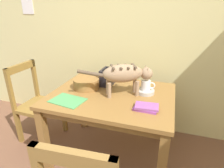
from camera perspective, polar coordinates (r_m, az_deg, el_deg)
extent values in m
cube|color=beige|center=(2.33, 3.25, 15.98)|extent=(4.36, 0.10, 2.50)
cube|color=white|center=(2.87, -24.36, 20.62)|extent=(0.17, 0.01, 0.17)
cube|color=olive|center=(1.79, 0.00, -3.48)|extent=(1.15, 0.91, 0.03)
cube|color=brown|center=(1.82, 0.00, -4.97)|extent=(1.07, 0.83, 0.07)
cube|color=olive|center=(1.91, -19.91, -16.29)|extent=(0.07, 0.07, 0.70)
cube|color=olive|center=(2.48, -8.79, -5.71)|extent=(0.07, 0.07, 0.70)
cube|color=olive|center=(2.26, 16.28, -9.37)|extent=(0.07, 0.07, 0.70)
ellipsoid|color=#9A7B5C|center=(1.69, 3.30, 3.26)|extent=(0.40, 0.30, 0.17)
cube|color=brown|center=(1.65, 0.19, 5.23)|extent=(0.08, 0.13, 0.01)
cube|color=brown|center=(1.66, 2.41, 5.33)|extent=(0.08, 0.13, 0.01)
cube|color=brown|center=(1.68, 4.59, 5.43)|extent=(0.08, 0.13, 0.01)
cube|color=brown|center=(1.69, 6.73, 5.52)|extent=(0.08, 0.13, 0.01)
cylinder|color=#9A7B5C|center=(1.81, 6.93, -0.39)|extent=(0.04, 0.04, 0.14)
cylinder|color=#9A7B5C|center=(1.74, 7.67, -1.39)|extent=(0.04, 0.04, 0.14)
cylinder|color=#9A7B5C|center=(1.75, -1.24, -0.95)|extent=(0.04, 0.04, 0.14)
cylinder|color=#9A7B5C|center=(1.68, -0.83, -2.00)|extent=(0.04, 0.04, 0.14)
sphere|color=#9A7B5C|center=(1.76, 10.50, 3.17)|extent=(0.11, 0.11, 0.11)
cone|color=#9A7B5C|center=(1.77, 10.26, 5.00)|extent=(0.04, 0.04, 0.05)
cone|color=#9A7B5C|center=(1.71, 10.96, 4.37)|extent=(0.04, 0.04, 0.05)
cylinder|color=brown|center=(1.64, -6.59, 3.24)|extent=(0.22, 0.14, 0.09)
cylinder|color=#B2AFA8|center=(1.82, 10.11, -2.22)|extent=(0.17, 0.17, 0.03)
cylinder|color=silver|center=(1.80, 10.24, -0.36)|extent=(0.09, 0.09, 0.09)
torus|color=silver|center=(1.79, 12.05, -0.43)|extent=(0.06, 0.01, 0.06)
cube|color=#4B9A57|center=(1.70, -13.38, -4.87)|extent=(0.32, 0.25, 0.01)
cube|color=#9848A1|center=(1.54, 10.18, -7.29)|extent=(0.19, 0.13, 0.02)
cube|color=#924F99|center=(1.53, 10.56, -6.72)|extent=(0.19, 0.14, 0.02)
cylinder|color=olive|center=(1.91, -7.84, 0.18)|extent=(0.26, 0.26, 0.10)
cylinder|color=#412D16|center=(1.91, -7.84, 0.32)|extent=(0.21, 0.21, 0.09)
cube|color=black|center=(1.97, -1.38, 2.17)|extent=(0.12, 0.20, 0.17)
cube|color=black|center=(1.95, -2.02, 4.66)|extent=(0.02, 0.14, 0.01)
cube|color=black|center=(1.94, -0.79, 4.55)|extent=(0.02, 0.14, 0.01)
cube|color=olive|center=(2.39, -21.12, -6.32)|extent=(0.44, 0.44, 0.04)
cube|color=olive|center=(2.35, -26.20, 4.59)|extent=(0.06, 0.42, 0.08)
cube|color=olive|center=(2.53, -22.47, 1.57)|extent=(0.04, 0.04, 0.48)
cube|color=olive|center=(2.29, -28.65, -1.62)|extent=(0.04, 0.04, 0.48)
cube|color=olive|center=(2.51, -14.34, -9.73)|extent=(0.04, 0.04, 0.40)
cube|color=olive|center=(2.27, -19.70, -14.22)|extent=(0.04, 0.04, 0.40)
cube|color=olive|center=(2.72, -21.00, -7.94)|extent=(0.04, 0.04, 0.40)
cube|color=olive|center=(2.50, -26.56, -11.74)|extent=(0.04, 0.04, 0.40)
cube|color=olive|center=(0.91, -12.16, -21.26)|extent=(0.42, 0.07, 0.08)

